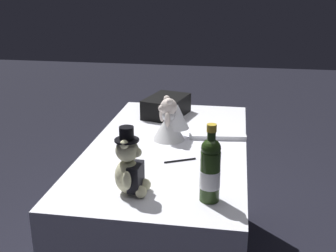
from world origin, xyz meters
TOP-DOWN VIEW (x-y plane):
  - reception_table at (0.00, 0.00)m, footprint 1.44×0.77m
  - teddy_bear_groom at (0.52, -0.06)m, footprint 0.15×0.13m
  - teddy_bear_bride at (-0.09, 0.00)m, footprint 0.19×0.21m
  - champagne_bottle at (0.53, 0.24)m, footprint 0.08×0.08m
  - signing_pen at (0.19, 0.09)m, footprint 0.08×0.14m
  - gift_case_black at (-0.47, -0.09)m, footprint 0.34×0.27m
  - guestbook at (-0.21, 0.23)m, footprint 0.25×0.32m

SIDE VIEW (x-z plane):
  - reception_table at x=0.00m, z-range 0.00..0.79m
  - signing_pen at x=0.19m, z-range 0.79..0.80m
  - guestbook at x=-0.21m, z-range 0.79..0.81m
  - gift_case_black at x=-0.47m, z-range 0.79..0.90m
  - teddy_bear_bride at x=-0.09m, z-range 0.77..1.00m
  - teddy_bear_groom at x=0.52m, z-range 0.76..1.03m
  - champagne_bottle at x=0.53m, z-range 0.77..1.07m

